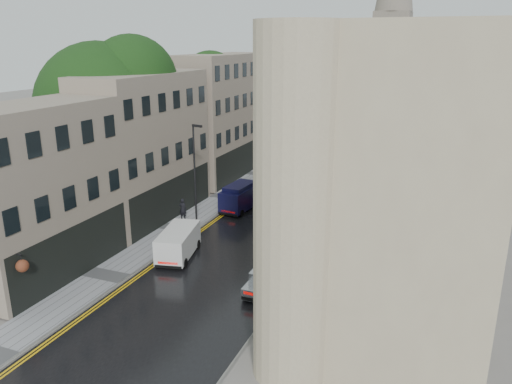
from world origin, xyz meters
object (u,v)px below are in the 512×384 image
Objects in this scene: white_lorry at (284,219)px; silver_hatchback at (246,287)px; pedestrian at (183,209)px; tree_near at (103,129)px; tree_far at (191,115)px; navy_van at (223,200)px; cream_bus at (275,187)px; lamp_post_far at (262,137)px; white_van at (158,252)px; lamp_post_near at (195,176)px.

silver_hatchback is (0.13, -6.62, -1.62)m from white_lorry.
white_lorry is 9.58m from pedestrian.
white_lorry is (15.15, -1.79, -4.62)m from tree_near.
white_lorry is at bearing -6.74° from tree_near.
navy_van is at bearing -49.97° from tree_far.
pedestrian is at bearing -124.46° from navy_van.
tree_near is at bearing 151.64° from silver_hatchback.
cream_bus is 6.98m from lamp_post_far.
tree_far is 3.45× the size of silver_hatchback.
tree_far is 2.95× the size of white_van.
tree_far is 1.28× the size of cream_bus.
tree_far reaches higher than lamp_post_near.
lamp_post_near is (-3.45, -7.80, 2.55)m from cream_bus.
lamp_post_far is at bearing 79.87° from white_van.
lamp_post_near is (-0.60, -3.33, 2.73)m from navy_van.
lamp_post_near reaches higher than silver_hatchback.
pedestrian is (6.06, 0.93, -5.98)m from tree_near.
silver_hatchback is (15.28, -8.41, -6.25)m from tree_near.
tree_near reaches higher than lamp_post_near.
cream_bus is 10.72m from white_lorry.
lamp_post_far is (0.20, 13.14, 0.56)m from lamp_post_near.
white_van is at bearing -37.67° from tree_near.
tree_far is at bearing 131.81° from lamp_post_near.
navy_van is (-0.49, 10.31, 0.20)m from white_van.
cream_bus is at bearing 36.14° from tree_near.
white_van is at bearing 108.09° from pedestrian.
navy_van is 0.52× the size of lamp_post_far.
lamp_post_far reaches higher than navy_van.
tree_far is at bearing 165.73° from cream_bus.
tree_near reaches higher than tree_far.
tree_far reaches higher than cream_bus.
silver_hatchback is 13.94m from navy_van.
lamp_post_far reaches higher than silver_hatchback.
tree_far reaches higher than white_van.
silver_hatchback is 2.13× the size of pedestrian.
tree_near is 3.85× the size of silver_hatchback.
silver_hatchback is at bearing -65.17° from cream_bus.
tree_far is 14.37m from pedestrian.
tree_near reaches higher than pedestrian.
cream_bus is 5.30m from navy_van.
navy_van is (-6.95, 5.38, -1.15)m from white_lorry.
navy_van is (-7.08, 12.00, 0.47)m from silver_hatchback.
cream_bus is at bearing 61.83° from navy_van.
cream_bus is 1.29× the size of lamp_post_near.
tree_far is 22.06m from white_van.
tree_far is 13.28m from navy_van.
cream_bus is at bearing -24.68° from tree_far.
lamp_post_far is at bearing 59.82° from tree_near.
navy_van is 2.67× the size of pedestrian.
lamp_post_near is 13.16m from lamp_post_far.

